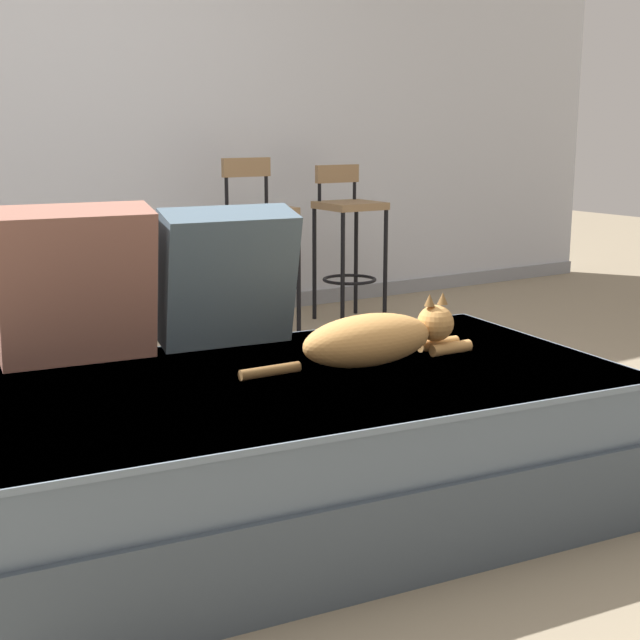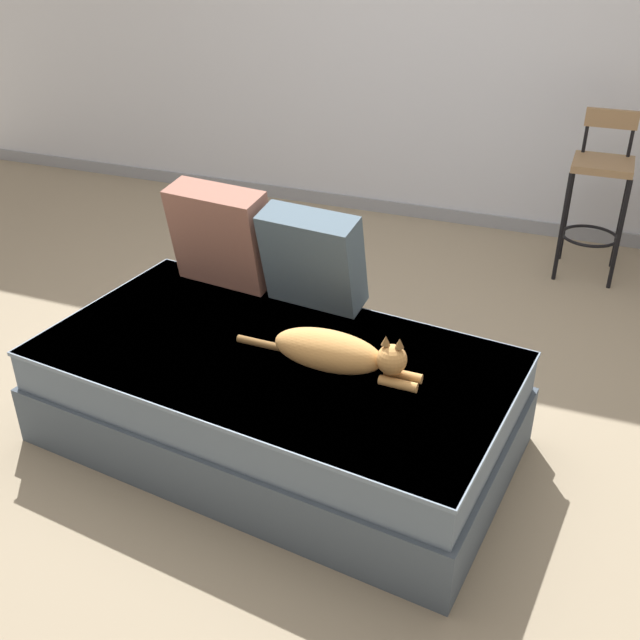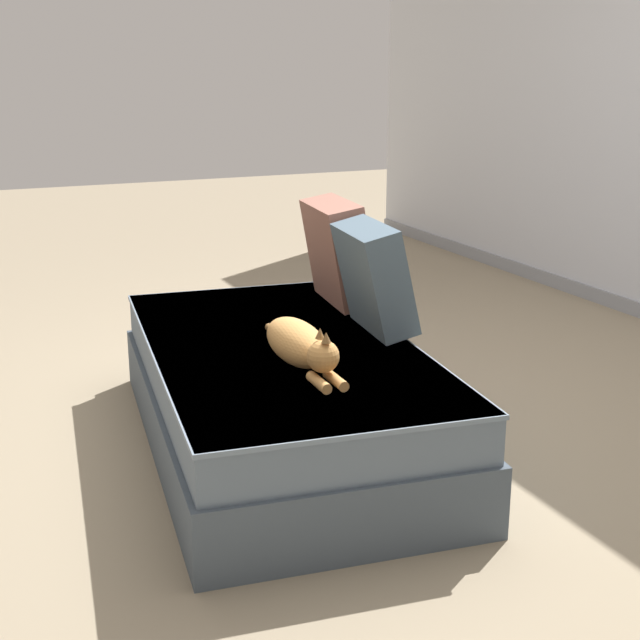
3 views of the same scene
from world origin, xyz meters
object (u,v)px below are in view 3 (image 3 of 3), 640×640
at_px(throw_pillow_corner, 338,252).
at_px(cat, 300,344).
at_px(throw_pillow_middle, 375,277).
at_px(couch, 281,394).

xyz_separation_m(throw_pillow_corner, cat, (0.71, -0.48, -0.15)).
distance_m(throw_pillow_middle, cat, 0.52).
bearing_deg(couch, throw_pillow_corner, 134.83).
distance_m(throw_pillow_corner, throw_pillow_middle, 0.46).
height_order(couch, cat, cat).
bearing_deg(cat, throw_pillow_middle, 121.28).
relative_size(throw_pillow_middle, cat, 0.59).
relative_size(couch, throw_pillow_corner, 4.20).
bearing_deg(couch, cat, -5.99).
height_order(couch, throw_pillow_middle, throw_pillow_middle).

